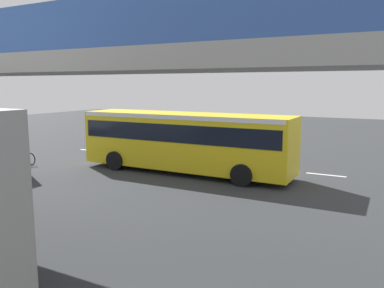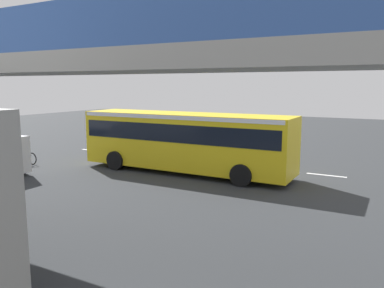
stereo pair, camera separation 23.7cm
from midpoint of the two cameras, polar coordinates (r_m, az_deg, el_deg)
name	(u,v)px [view 2 (the right image)]	position (r m, az deg, el deg)	size (l,w,h in m)	color
ground	(166,170)	(21.35, -3.48, -3.79)	(80.00, 80.00, 0.00)	#2D3033
city_bus	(185,137)	(20.32, -0.72, 0.98)	(11.54, 2.85, 3.15)	yellow
bicycle_black	(26,158)	(24.74, -23.06, -1.86)	(1.77, 0.44, 0.96)	black
traffic_sign	(149,128)	(24.87, -6.14, 2.38)	(0.08, 0.60, 2.80)	slate
lane_dash_leftmost	(326,175)	(21.20, 19.57, -4.37)	(2.00, 0.20, 0.01)	silver
lane_dash_left	(253,167)	(22.14, 9.29, -3.43)	(2.00, 0.20, 0.01)	silver
lane_dash_centre	(191,161)	(23.73, 0.14, -2.49)	(2.00, 0.20, 0.01)	silver
lane_dash_right	(138,155)	(25.84, -7.69, -1.64)	(2.00, 0.20, 0.01)	silver
lane_dash_rightmost	(93,150)	(28.37, -14.22, -0.91)	(2.00, 0.20, 0.01)	silver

